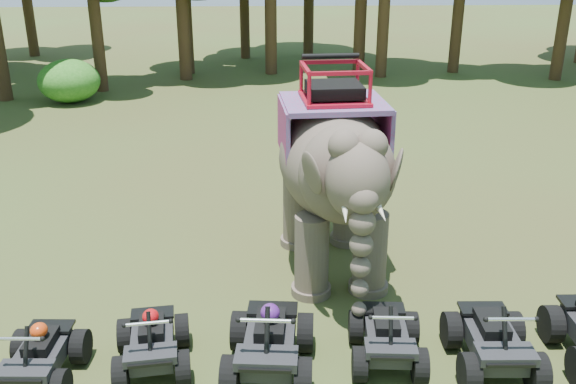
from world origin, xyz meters
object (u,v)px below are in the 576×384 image
(elephant, at_px, (333,169))
(atv_1, at_px, (151,335))
(atv_3, at_px, (387,329))
(atv_0, at_px, (38,349))
(atv_2, at_px, (269,334))
(atv_4, at_px, (494,332))

(elephant, relative_size, atv_1, 3.21)
(atv_1, bearing_deg, atv_3, -7.05)
(atv_0, height_order, atv_2, atv_2)
(atv_0, relative_size, atv_1, 0.99)
(atv_3, xyz_separation_m, atv_4, (1.66, -0.24, 0.06))
(atv_2, bearing_deg, atv_4, 4.85)
(atv_1, bearing_deg, atv_4, -9.58)
(atv_2, height_order, atv_4, atv_2)
(atv_0, bearing_deg, elephant, 38.99)
(elephant, height_order, atv_0, elephant)
(atv_2, distance_m, atv_3, 1.92)
(elephant, bearing_deg, atv_2, -114.79)
(atv_3, relative_size, atv_4, 0.91)
(elephant, relative_size, atv_4, 2.93)
(atv_0, distance_m, atv_3, 5.47)
(atv_1, distance_m, atv_2, 1.89)
(elephant, distance_m, atv_2, 4.00)
(elephant, bearing_deg, atv_4, -61.36)
(atv_1, bearing_deg, elephant, 38.47)
(atv_0, xyz_separation_m, atv_3, (5.46, 0.32, 0.00))
(atv_3, bearing_deg, atv_2, -169.20)
(atv_4, bearing_deg, atv_1, 179.47)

